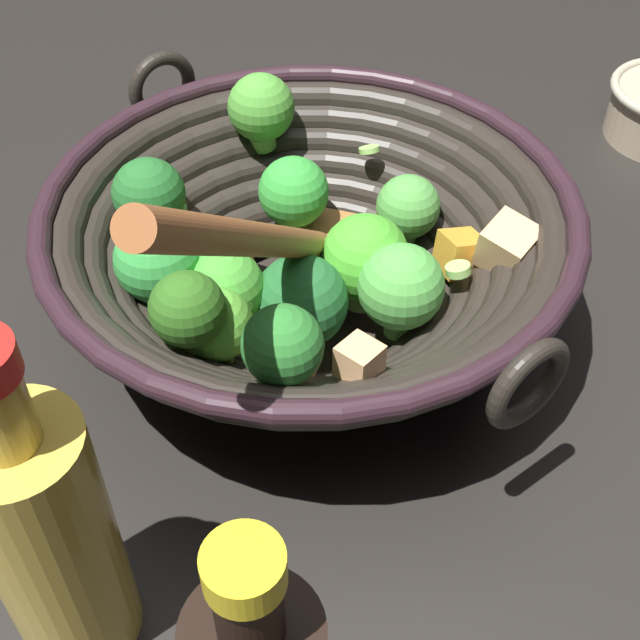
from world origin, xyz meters
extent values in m
plane|color=black|center=(0.00, 0.00, 0.00)|extent=(4.00, 4.00, 0.00)
cylinder|color=black|center=(0.00, 0.00, 0.01)|extent=(0.13, 0.13, 0.01)
torus|color=black|center=(0.00, 0.00, 0.02)|extent=(0.18, 0.18, 0.02)
torus|color=black|center=(0.00, 0.00, 0.03)|extent=(0.20, 0.20, 0.02)
torus|color=black|center=(0.00, 0.00, 0.04)|extent=(0.23, 0.23, 0.02)
torus|color=black|center=(0.00, 0.00, 0.06)|extent=(0.25, 0.25, 0.02)
torus|color=black|center=(0.00, 0.00, 0.07)|extent=(0.27, 0.27, 0.02)
torus|color=black|center=(0.00, 0.00, 0.08)|extent=(0.30, 0.30, 0.02)
torus|color=black|center=(0.00, 0.00, 0.09)|extent=(0.32, 0.32, 0.02)
torus|color=black|center=(0.00, 0.00, 0.10)|extent=(0.34, 0.34, 0.01)
torus|color=black|center=(0.08, 0.16, 0.10)|extent=(0.05, 0.03, 0.05)
torus|color=black|center=(-0.08, -0.16, 0.10)|extent=(0.05, 0.03, 0.05)
cylinder|color=#619C4D|center=(0.07, -0.04, 0.04)|extent=(0.02, 0.02, 0.02)
sphere|color=#4D9641|center=(0.07, -0.04, 0.07)|extent=(0.04, 0.04, 0.04)
cylinder|color=#78B85D|center=(-0.04, -0.01, 0.03)|extent=(0.03, 0.03, 0.02)
sphere|color=#21612C|center=(-0.04, -0.01, 0.06)|extent=(0.06, 0.06, 0.06)
cylinder|color=#6B9D48|center=(-0.02, 0.11, 0.06)|extent=(0.02, 0.02, 0.01)
sphere|color=#226127|center=(-0.02, 0.11, 0.09)|extent=(0.05, 0.05, 0.05)
cylinder|color=#7DB244|center=(-0.07, 0.07, 0.05)|extent=(0.03, 0.03, 0.03)
sphere|color=green|center=(-0.07, 0.07, 0.09)|extent=(0.05, 0.05, 0.05)
cylinder|color=#689C38|center=(0.05, 0.04, 0.04)|extent=(0.03, 0.02, 0.02)
sphere|color=green|center=(0.05, 0.04, 0.07)|extent=(0.05, 0.05, 0.05)
cylinder|color=#65AF3F|center=(-0.11, -0.05, 0.08)|extent=(0.02, 0.02, 0.02)
sphere|color=#2B772C|center=(-0.11, -0.05, 0.11)|extent=(0.04, 0.04, 0.04)
cylinder|color=#5B983F|center=(-0.06, 0.05, 0.04)|extent=(0.03, 0.03, 0.02)
sphere|color=green|center=(-0.06, 0.05, 0.07)|extent=(0.05, 0.05, 0.05)
cylinder|color=#79AD58|center=(0.02, -0.03, 0.03)|extent=(0.04, 0.04, 0.02)
sphere|color=green|center=(0.02, -0.03, 0.06)|extent=(0.06, 0.06, 0.06)
cylinder|color=#569F3C|center=(0.00, -0.06, 0.03)|extent=(0.02, 0.02, 0.02)
sphere|color=#4FA544|center=(0.00, -0.06, 0.06)|extent=(0.05, 0.05, 0.05)
cylinder|color=#81B85A|center=(-0.09, 0.01, 0.05)|extent=(0.02, 0.02, 0.01)
sphere|color=#55AA34|center=(-0.09, 0.01, 0.07)|extent=(0.04, 0.04, 0.04)
cylinder|color=#6EA943|center=(-0.06, 0.03, 0.04)|extent=(0.02, 0.02, 0.02)
sphere|color=green|center=(-0.06, 0.03, 0.07)|extent=(0.05, 0.05, 0.05)
cylinder|color=olive|center=(-0.11, 0.02, 0.07)|extent=(0.02, 0.02, 0.01)
sphere|color=#2B5E1A|center=(-0.11, 0.02, 0.10)|extent=(0.04, 0.04, 0.04)
cylinder|color=#76C351|center=(0.08, 0.08, 0.08)|extent=(0.03, 0.02, 0.02)
sphere|color=#4C9835|center=(0.08, 0.08, 0.10)|extent=(0.05, 0.05, 0.05)
cube|color=#DC8F49|center=(-0.08, -0.03, 0.05)|extent=(0.03, 0.03, 0.03)
cube|color=#E5AB75|center=(-0.08, -0.08, 0.08)|extent=(0.03, 0.02, 0.02)
cube|color=#C68929|center=(0.05, -0.08, 0.06)|extent=(0.04, 0.04, 0.03)
cube|color=#E68842|center=(0.00, 0.07, 0.04)|extent=(0.03, 0.03, 0.03)
cube|color=#E3AC75|center=(0.05, -0.11, 0.08)|extent=(0.04, 0.04, 0.04)
cylinder|color=#56B247|center=(-0.01, 0.12, 0.10)|extent=(0.02, 0.02, 0.01)
cylinder|color=#56B247|center=(0.00, 0.10, 0.06)|extent=(0.02, 0.02, 0.01)
cylinder|color=#6BC651|center=(-0.11, -0.05, 0.10)|extent=(0.02, 0.02, 0.01)
cylinder|color=#99D166|center=(0.10, 0.01, 0.08)|extent=(0.02, 0.02, 0.01)
cylinder|color=#99D166|center=(-0.04, -0.04, 0.03)|extent=(0.02, 0.02, 0.01)
cylinder|color=#99D166|center=(0.02, -0.09, 0.07)|extent=(0.02, 0.02, 0.01)
cube|color=brown|center=(0.04, 0.01, 0.04)|extent=(0.08, 0.06, 0.01)
cylinder|color=#97552D|center=(-0.09, -0.02, 0.15)|extent=(0.22, 0.06, 0.19)
cylinder|color=black|center=(-0.26, -0.12, 0.16)|extent=(0.02, 0.02, 0.03)
cylinder|color=yellow|center=(-0.26, -0.12, 0.18)|extent=(0.03, 0.03, 0.01)
cylinder|color=gold|center=(-0.24, 0.00, 0.08)|extent=(0.06, 0.06, 0.15)
camera|label=1|loc=(-0.36, -0.20, 0.42)|focal=47.66mm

